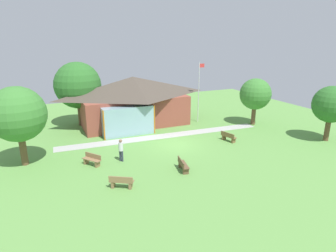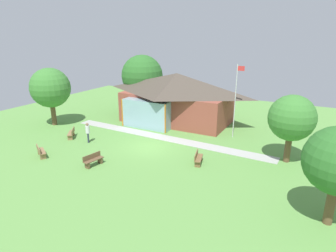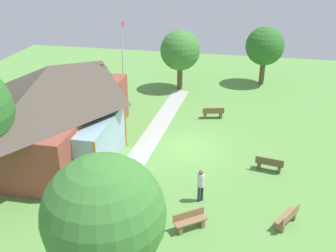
{
  "view_description": "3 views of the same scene",
  "coord_description": "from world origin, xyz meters",
  "px_view_note": "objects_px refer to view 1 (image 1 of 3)",
  "views": [
    {
      "loc": [
        -10.0,
        -21.06,
        8.82
      ],
      "look_at": [
        0.37,
        2.4,
        0.98
      ],
      "focal_mm": 30.51,
      "sensor_mm": 36.0,
      "label": 1
    },
    {
      "loc": [
        11.65,
        -18.94,
        8.89
      ],
      "look_at": [
        0.6,
        2.08,
        1.31
      ],
      "focal_mm": 30.97,
      "sensor_mm": 36.0,
      "label": 2
    },
    {
      "loc": [
        -21.17,
        -3.2,
        11.54
      ],
      "look_at": [
        0.67,
        1.25,
        1.03
      ],
      "focal_mm": 42.66,
      "sensor_mm": 36.0,
      "label": 3
    }
  ],
  "objects_px": {
    "tree_west_hedge": "(18,114)",
    "tree_far_east": "(331,105)",
    "bench_mid_left": "(92,160)",
    "pavilion": "(133,100)",
    "bench_mid_right": "(228,137)",
    "visitor_strolling_lawn": "(121,148)",
    "tree_east_hedge": "(255,94)",
    "bench_front_center": "(183,165)",
    "flagpole": "(199,90)",
    "bench_front_left": "(121,182)",
    "tree_behind_pavilion_left": "(78,85)"
  },
  "relations": [
    {
      "from": "bench_mid_right",
      "to": "bench_front_center",
      "type": "bearing_deg",
      "value": -74.18
    },
    {
      "from": "tree_east_hedge",
      "to": "visitor_strolling_lawn",
      "type": "bearing_deg",
      "value": -166.41
    },
    {
      "from": "tree_west_hedge",
      "to": "tree_far_east",
      "type": "xyz_separation_m",
      "value": [
        24.75,
        -5.27,
        -0.47
      ]
    },
    {
      "from": "pavilion",
      "to": "bench_mid_left",
      "type": "distance_m",
      "value": 10.92
    },
    {
      "from": "bench_mid_right",
      "to": "tree_behind_pavilion_left",
      "type": "relative_size",
      "value": 0.24
    },
    {
      "from": "bench_mid_left",
      "to": "tree_behind_pavilion_left",
      "type": "height_order",
      "value": "tree_behind_pavilion_left"
    },
    {
      "from": "bench_mid_right",
      "to": "visitor_strolling_lawn",
      "type": "height_order",
      "value": "visitor_strolling_lawn"
    },
    {
      "from": "visitor_strolling_lawn",
      "to": "tree_west_hedge",
      "type": "distance_m",
      "value": 7.51
    },
    {
      "from": "bench_front_left",
      "to": "visitor_strolling_lawn",
      "type": "relative_size",
      "value": 0.87
    },
    {
      "from": "tree_east_hedge",
      "to": "tree_far_east",
      "type": "height_order",
      "value": "tree_far_east"
    },
    {
      "from": "visitor_strolling_lawn",
      "to": "tree_far_east",
      "type": "distance_m",
      "value": 18.54
    },
    {
      "from": "flagpole",
      "to": "tree_east_hedge",
      "type": "relative_size",
      "value": 1.32
    },
    {
      "from": "flagpole",
      "to": "visitor_strolling_lawn",
      "type": "relative_size",
      "value": 3.73
    },
    {
      "from": "bench_mid_left",
      "to": "bench_front_center",
      "type": "relative_size",
      "value": 0.94
    },
    {
      "from": "bench_mid_right",
      "to": "bench_front_center",
      "type": "xyz_separation_m",
      "value": [
        -6.43,
        -3.7,
        0.0
      ]
    },
    {
      "from": "tree_far_east",
      "to": "bench_mid_left",
      "type": "bearing_deg",
      "value": 171.04
    },
    {
      "from": "visitor_strolling_lawn",
      "to": "tree_west_hedge",
      "type": "xyz_separation_m",
      "value": [
        -6.61,
        2.26,
        2.77
      ]
    },
    {
      "from": "tree_behind_pavilion_left",
      "to": "bench_mid_right",
      "type": "bearing_deg",
      "value": -43.02
    },
    {
      "from": "bench_mid_right",
      "to": "tree_behind_pavilion_left",
      "type": "xyz_separation_m",
      "value": [
        -11.38,
        10.62,
        3.84
      ]
    },
    {
      "from": "flagpole",
      "to": "tree_far_east",
      "type": "distance_m",
      "value": 12.59
    },
    {
      "from": "bench_mid_left",
      "to": "bench_front_center",
      "type": "height_order",
      "value": "same"
    },
    {
      "from": "pavilion",
      "to": "tree_west_hedge",
      "type": "relative_size",
      "value": 2.05
    },
    {
      "from": "pavilion",
      "to": "bench_mid_left",
      "type": "xyz_separation_m",
      "value": [
        -5.94,
        -8.89,
        -2.23
      ]
    },
    {
      "from": "bench_mid_left",
      "to": "tree_west_hedge",
      "type": "distance_m",
      "value": 5.99
    },
    {
      "from": "bench_mid_left",
      "to": "tree_east_hedge",
      "type": "relative_size",
      "value": 0.3
    },
    {
      "from": "flagpole",
      "to": "visitor_strolling_lawn",
      "type": "xyz_separation_m",
      "value": [
        -10.61,
        -7.06,
        -2.52
      ]
    },
    {
      "from": "bench_front_left",
      "to": "visitor_strolling_lawn",
      "type": "xyz_separation_m",
      "value": [
        1.05,
        3.99,
        0.62
      ]
    },
    {
      "from": "bench_front_left",
      "to": "flagpole",
      "type": "bearing_deg",
      "value": 74.08
    },
    {
      "from": "bench_front_center",
      "to": "visitor_strolling_lawn",
      "type": "xyz_separation_m",
      "value": [
        -3.5,
        3.33,
        0.62
      ]
    },
    {
      "from": "bench_front_left",
      "to": "tree_behind_pavilion_left",
      "type": "xyz_separation_m",
      "value": [
        -0.4,
        14.99,
        3.84
      ]
    },
    {
      "from": "pavilion",
      "to": "visitor_strolling_lawn",
      "type": "xyz_separation_m",
      "value": [
        -3.81,
        -9.08,
        -1.61
      ]
    },
    {
      "from": "bench_mid_left",
      "to": "bench_mid_right",
      "type": "distance_m",
      "value": 12.06
    },
    {
      "from": "bench_front_center",
      "to": "tree_far_east",
      "type": "xyz_separation_m",
      "value": [
        14.65,
        0.31,
        2.92
      ]
    },
    {
      "from": "bench_mid_right",
      "to": "visitor_strolling_lawn",
      "type": "distance_m",
      "value": 9.95
    },
    {
      "from": "bench_front_center",
      "to": "bench_front_left",
      "type": "xyz_separation_m",
      "value": [
        -4.55,
        -0.66,
        0.0
      ]
    },
    {
      "from": "bench_mid_right",
      "to": "tree_far_east",
      "type": "distance_m",
      "value": 9.36
    },
    {
      "from": "visitor_strolling_lawn",
      "to": "tree_far_east",
      "type": "height_order",
      "value": "tree_far_east"
    },
    {
      "from": "tree_east_hedge",
      "to": "bench_mid_right",
      "type": "bearing_deg",
      "value": -148.79
    },
    {
      "from": "bench_front_left",
      "to": "tree_far_east",
      "type": "xyz_separation_m",
      "value": [
        19.2,
        0.98,
        2.92
      ]
    },
    {
      "from": "pavilion",
      "to": "bench_front_center",
      "type": "bearing_deg",
      "value": -91.44
    },
    {
      "from": "pavilion",
      "to": "bench_front_left",
      "type": "xyz_separation_m",
      "value": [
        -4.87,
        -13.07,
        -2.23
      ]
    },
    {
      "from": "tree_behind_pavilion_left",
      "to": "tree_west_hedge",
      "type": "xyz_separation_m",
      "value": [
        -5.15,
        -8.74,
        -0.45
      ]
    },
    {
      "from": "pavilion",
      "to": "tree_far_east",
      "type": "relative_size",
      "value": 2.37
    },
    {
      "from": "pavilion",
      "to": "bench_front_center",
      "type": "height_order",
      "value": "pavilion"
    },
    {
      "from": "bench_mid_right",
      "to": "tree_behind_pavilion_left",
      "type": "distance_m",
      "value": 16.04
    },
    {
      "from": "flagpole",
      "to": "bench_front_center",
      "type": "xyz_separation_m",
      "value": [
        -7.11,
        -10.39,
        -3.14
      ]
    },
    {
      "from": "pavilion",
      "to": "tree_east_hedge",
      "type": "height_order",
      "value": "pavilion"
    },
    {
      "from": "tree_behind_pavilion_left",
      "to": "tree_east_hedge",
      "type": "xyz_separation_m",
      "value": [
        16.94,
        -7.26,
        -0.96
      ]
    },
    {
      "from": "bench_mid_right",
      "to": "tree_far_east",
      "type": "relative_size",
      "value": 0.31
    },
    {
      "from": "flagpole",
      "to": "bench_front_left",
      "type": "bearing_deg",
      "value": -136.54
    }
  ]
}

